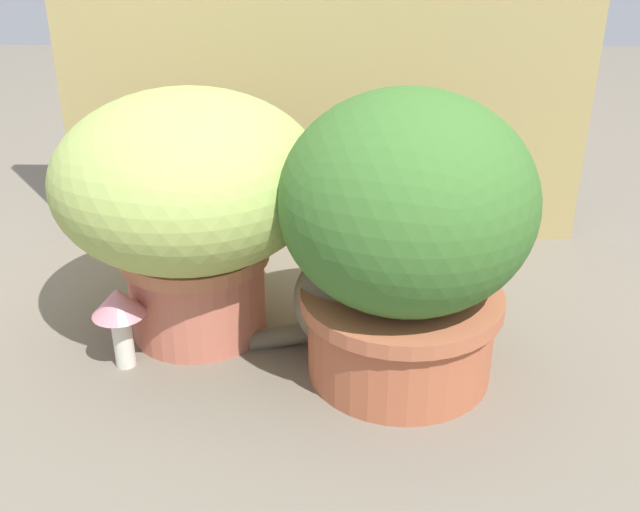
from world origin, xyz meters
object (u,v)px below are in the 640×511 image
at_px(cat, 384,292).
at_px(mushroom_ornament_pink, 119,310).
at_px(grass_planter, 190,196).
at_px(leafy_planter, 405,233).

distance_m(cat, mushroom_ornament_pink, 0.42).
height_order(grass_planter, cat, grass_planter).
distance_m(grass_planter, cat, 0.35).
bearing_deg(grass_planter, cat, -14.64).
distance_m(grass_planter, mushroom_ornament_pink, 0.22).
relative_size(cat, mushroom_ornament_pink, 2.68).
bearing_deg(cat, leafy_planter, -59.26).
bearing_deg(leafy_planter, cat, 120.74).
bearing_deg(grass_planter, mushroom_ornament_pink, -131.95).
bearing_deg(mushroom_ornament_pink, grass_planter, 48.05).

